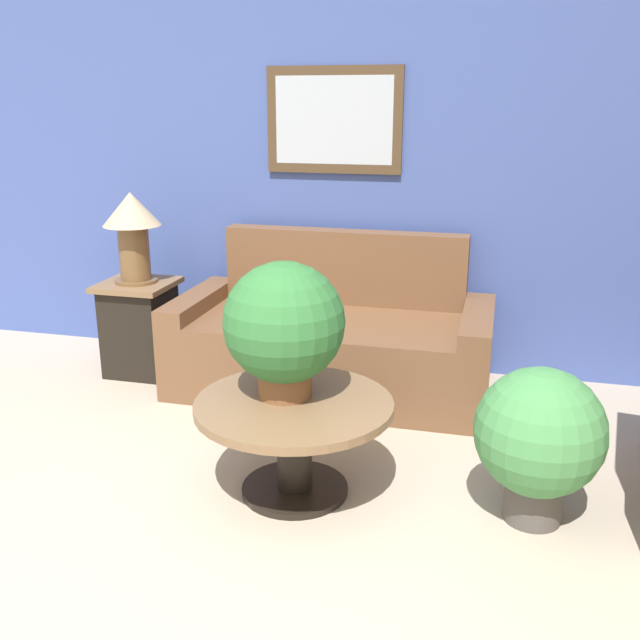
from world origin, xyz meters
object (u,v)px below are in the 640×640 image
object	(u,v)px
coffee_table	(294,427)
side_table	(140,327)
couch_main	(333,342)
table_lamp	(132,225)
potted_plant_on_table	(284,325)
potted_plant_floor	(539,437)

from	to	relation	value
coffee_table	side_table	size ratio (longest dim) A/B	1.45
couch_main	table_lamp	xyz separation A→B (m)	(-1.31, -0.06, 0.70)
side_table	table_lamp	xyz separation A→B (m)	(-0.00, -0.00, 0.68)
side_table	coffee_table	bearing A→B (deg)	-40.71
side_table	potted_plant_on_table	size ratio (longest dim) A/B	1.00
table_lamp	potted_plant_on_table	xyz separation A→B (m)	(1.38, -1.18, -0.20)
side_table	table_lamp	world-z (taller)	table_lamp
couch_main	coffee_table	xyz separation A→B (m)	(0.13, -1.30, 0.03)
table_lamp	potted_plant_floor	world-z (taller)	table_lamp
table_lamp	couch_main	bearing A→B (deg)	2.70
couch_main	potted_plant_floor	world-z (taller)	couch_main
couch_main	potted_plant_on_table	world-z (taller)	potted_plant_on_table
potted_plant_floor	table_lamp	bearing A→B (deg)	154.58
coffee_table	table_lamp	world-z (taller)	table_lamp
potted_plant_on_table	potted_plant_floor	size ratio (longest dim) A/B	0.90
table_lamp	potted_plant_on_table	size ratio (longest dim) A/B	0.93
coffee_table	potted_plant_on_table	distance (m)	0.47
table_lamp	potted_plant_on_table	distance (m)	1.83
potted_plant_on_table	potted_plant_floor	world-z (taller)	potted_plant_on_table
potted_plant_floor	potted_plant_on_table	bearing A→B (deg)	179.50
coffee_table	potted_plant_floor	distance (m)	1.08
couch_main	coffee_table	size ratio (longest dim) A/B	2.15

